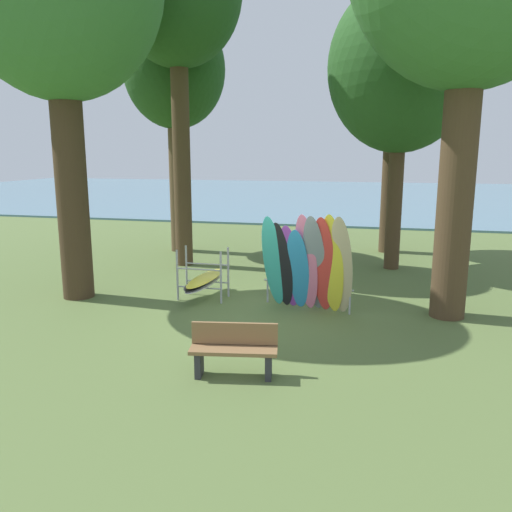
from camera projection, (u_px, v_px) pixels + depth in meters
ground_plane at (265, 315)px, 11.44m from camera, size 80.00×80.00×0.00m
lake_water at (351, 195)px, 41.59m from camera, size 80.00×36.00×0.10m
tree_mid_behind at (395, 92)px, 17.51m from camera, size 3.21×3.21×7.53m
tree_far_right_back at (402, 68)px, 14.79m from camera, size 4.24×4.24×8.38m
tree_deep_back at (174, 73)px, 17.60m from camera, size 3.48×3.48×8.31m
leaning_board_pile at (307, 265)px, 11.46m from camera, size 2.20×1.01×2.27m
board_storage_rack at (204, 280)px, 12.60m from camera, size 1.15×2.12×1.25m
park_bench at (234, 349)px, 8.26m from camera, size 1.45×0.64×0.85m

